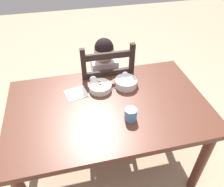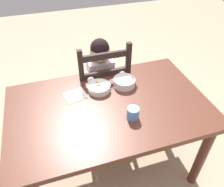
# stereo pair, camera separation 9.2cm
# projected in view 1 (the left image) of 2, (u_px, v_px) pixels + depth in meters

# --- Properties ---
(ground_plane) EXTENTS (8.00, 8.00, 0.00)m
(ground_plane) POSITION_uv_depth(u_px,v_px,m) (109.00, 164.00, 1.99)
(ground_plane) COLOR tan
(dining_table) EXTENTS (1.37, 0.85, 0.72)m
(dining_table) POSITION_uv_depth(u_px,v_px,m) (109.00, 115.00, 1.59)
(dining_table) COLOR #582F22
(dining_table) RESTS_ON ground
(dining_chair) EXTENTS (0.42, 0.42, 0.98)m
(dining_chair) POSITION_uv_depth(u_px,v_px,m) (106.00, 90.00, 2.06)
(dining_chair) COLOR black
(dining_chair) RESTS_ON ground
(child_figure) EXTENTS (0.32, 0.31, 0.96)m
(child_figure) POSITION_uv_depth(u_px,v_px,m) (105.00, 75.00, 1.94)
(child_figure) COLOR silver
(child_figure) RESTS_ON ground
(bowl_of_peas) EXTENTS (0.17, 0.17, 0.06)m
(bowl_of_peas) POSITION_uv_depth(u_px,v_px,m) (126.00, 82.00, 1.67)
(bowl_of_peas) COLOR white
(bowl_of_peas) RESTS_ON dining_table
(bowl_of_carrots) EXTENTS (0.17, 0.17, 0.05)m
(bowl_of_carrots) POSITION_uv_depth(u_px,v_px,m) (100.00, 87.00, 1.64)
(bowl_of_carrots) COLOR white
(bowl_of_carrots) RESTS_ON dining_table
(spoon) EXTENTS (0.14, 0.03, 0.01)m
(spoon) POSITION_uv_depth(u_px,v_px,m) (108.00, 89.00, 1.65)
(spoon) COLOR silver
(spoon) RESTS_ON dining_table
(drinking_cup) EXTENTS (0.08, 0.08, 0.08)m
(drinking_cup) POSITION_uv_depth(u_px,v_px,m) (131.00, 114.00, 1.40)
(drinking_cup) COLOR #5E9ADD
(drinking_cup) RESTS_ON dining_table
(paper_napkin) EXTENTS (0.17, 0.16, 0.00)m
(paper_napkin) POSITION_uv_depth(u_px,v_px,m) (76.00, 93.00, 1.62)
(paper_napkin) COLOR white
(paper_napkin) RESTS_ON dining_table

